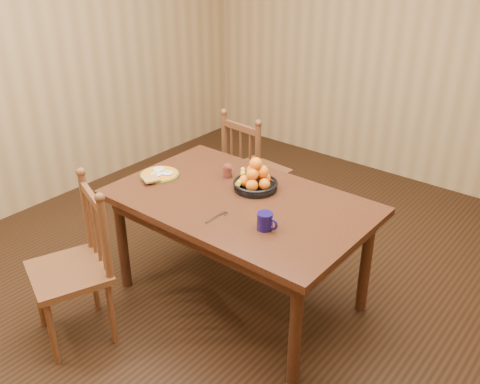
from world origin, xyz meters
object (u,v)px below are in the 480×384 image
Objects in this scene: chair_far at (253,171)px; fruit_bowl at (255,179)px; coffee_mug at (266,221)px; dining_table at (240,211)px; chair_near at (75,267)px; breakfast_plate at (159,174)px.

fruit_bowl reaches higher than chair_far.
fruit_bowl reaches higher than coffee_mug.
chair_near reaches higher than dining_table.
chair_near is 1.22m from fruit_bowl.
chair_far is (-0.55, 0.85, -0.20)m from dining_table.
fruit_bowl is (0.52, 1.05, 0.34)m from chair_near.
chair_far is 0.98× the size of chair_near.
fruit_bowl reaches higher than dining_table.
breakfast_plate is at bearing 173.80° from coffee_mug.
chair_near is at bearing -82.79° from breakfast_plate.
coffee_mug is (0.87, 0.69, 0.32)m from chair_near.
chair_near is at bearing -141.72° from coffee_mug.
chair_near is at bearing -116.35° from fruit_bowl.
chair_near is 3.24× the size of breakfast_plate.
chair_far is 0.99m from breakfast_plate.
chair_far is at bearing 85.03° from breakfast_plate.
chair_near is 7.40× the size of coffee_mug.
fruit_bowl is at bearing 22.47° from breakfast_plate.
breakfast_plate is (-0.08, -0.94, 0.29)m from chair_far.
chair_far is 1.73m from chair_near.
breakfast_plate is 0.94× the size of fruit_bowl.
coffee_mug is at bearing -6.20° from breakfast_plate.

